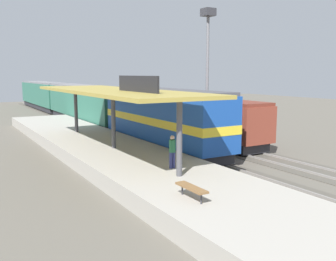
{
  "coord_description": "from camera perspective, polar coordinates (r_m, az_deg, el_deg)",
  "views": [
    {
      "loc": [
        -14.0,
        -22.83,
        5.71
      ],
      "look_at": [
        -1.38,
        -1.51,
        2.0
      ],
      "focal_mm": 40.66,
      "sensor_mm": 36.0,
      "label": 1
    }
  ],
  "objects": [
    {
      "name": "track_near",
      "position": [
        27.37,
        0.87,
        -3.45
      ],
      "size": [
        3.2,
        110.0,
        0.16
      ],
      "color": "#4E4941",
      "rests_on": "ground"
    },
    {
      "name": "light_mast",
      "position": [
        36.77,
        5.98,
        12.67
      ],
      "size": [
        1.1,
        1.1,
        11.7
      ],
      "color": "slate",
      "rests_on": "ground"
    },
    {
      "name": "freight_car",
      "position": [
        31.24,
        6.17,
        1.6
      ],
      "size": [
        2.8,
        12.0,
        3.54
      ],
      "color": "#28282D",
      "rests_on": "track_far"
    },
    {
      "name": "passenger_carriage_rear",
      "position": [
        64.93,
        -18.21,
        5.1
      ],
      "size": [
        2.9,
        20.0,
        4.24
      ],
      "color": "#28282D",
      "rests_on": "track_near"
    },
    {
      "name": "locomotive",
      "position": [
        28.42,
        -0.89,
        1.85
      ],
      "size": [
        2.93,
        14.43,
        4.44
      ],
      "color": "#28282D",
      "rests_on": "track_near"
    },
    {
      "name": "person_waiting",
      "position": [
        19.43,
        0.65,
        -2.93
      ],
      "size": [
        0.34,
        0.34,
        1.71
      ],
      "color": "navy",
      "rests_on": "platform"
    },
    {
      "name": "ground_plane",
      "position": [
        28.45,
        4.31,
        -3.08
      ],
      "size": [
        120.0,
        120.0,
        0.0
      ],
      "primitive_type": "plane",
      "color": "#5B564C"
    },
    {
      "name": "station_canopy",
      "position": [
        24.63,
        -8.2,
        5.7
      ],
      "size": [
        5.2,
        18.0,
        4.7
      ],
      "color": "#47474C",
      "rests_on": "platform"
    },
    {
      "name": "track_far",
      "position": [
        29.99,
        8.4,
        -2.49
      ],
      "size": [
        3.2,
        110.0,
        0.16
      ],
      "color": "#4E4941",
      "rests_on": "ground"
    },
    {
      "name": "platform_bench",
      "position": [
        14.85,
        3.54,
        -8.6
      ],
      "size": [
        0.44,
        1.7,
        0.5
      ],
      "color": "#333338",
      "rests_on": "platform"
    },
    {
      "name": "platform",
      "position": [
        25.24,
        -8.08,
        -3.6
      ],
      "size": [
        6.0,
        44.0,
        0.9
      ],
      "primitive_type": "cube",
      "color": "#9E998E",
      "rests_on": "ground"
    },
    {
      "name": "passenger_carriage_front",
      "position": [
        44.89,
        -12.39,
        3.99
      ],
      "size": [
        2.9,
        20.0,
        4.24
      ],
      "color": "#28282D",
      "rests_on": "track_near"
    }
  ]
}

